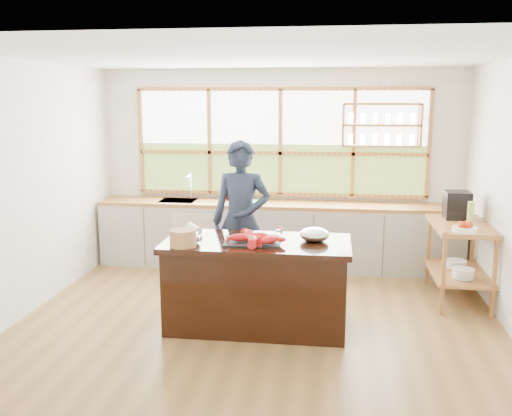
% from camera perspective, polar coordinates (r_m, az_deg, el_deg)
% --- Properties ---
extents(ground_plane, '(5.00, 5.00, 0.00)m').
position_cam_1_polar(ground_plane, '(6.15, 0.35, -11.02)').
color(ground_plane, olive).
extents(room_shell, '(5.02, 4.52, 2.71)m').
position_cam_1_polar(room_shell, '(6.23, 1.20, 5.90)').
color(room_shell, white).
rests_on(room_shell, ground_plane).
extents(back_counter, '(4.90, 0.63, 0.90)m').
position_cam_1_polar(back_counter, '(7.85, 2.05, -2.67)').
color(back_counter, '#B0ACA5').
rests_on(back_counter, ground_plane).
extents(right_shelf_unit, '(0.62, 1.10, 0.90)m').
position_cam_1_polar(right_shelf_unit, '(6.92, 19.71, -3.91)').
color(right_shelf_unit, '#A46C2A').
rests_on(right_shelf_unit, ground_plane).
extents(island, '(1.85, 0.90, 0.90)m').
position_cam_1_polar(island, '(5.81, 0.10, -7.59)').
color(island, black).
rests_on(island, ground_plane).
extents(cook, '(0.70, 0.48, 1.84)m').
position_cam_1_polar(cook, '(6.51, -1.49, -1.31)').
color(cook, '#1C263A').
rests_on(cook, ground_plane).
extents(potted_plant, '(0.16, 0.13, 0.25)m').
position_cam_1_polar(potted_plant, '(7.89, -2.83, 1.63)').
color(potted_plant, slate).
rests_on(potted_plant, back_counter).
extents(cutting_board, '(0.43, 0.34, 0.01)m').
position_cam_1_polar(cutting_board, '(7.81, -0.93, 0.66)').
color(cutting_board, green).
rests_on(cutting_board, back_counter).
extents(espresso_machine, '(0.28, 0.30, 0.32)m').
position_cam_1_polar(espresso_machine, '(7.11, 19.46, 0.28)').
color(espresso_machine, black).
rests_on(espresso_machine, right_shelf_unit).
extents(wine_bottle, '(0.08, 0.08, 0.29)m').
position_cam_1_polar(wine_bottle, '(6.67, 20.66, -0.62)').
color(wine_bottle, '#AEB451').
rests_on(wine_bottle, right_shelf_unit).
extents(fruit_bowl, '(0.26, 0.26, 0.11)m').
position_cam_1_polar(fruit_bowl, '(6.46, 20.16, -1.87)').
color(fruit_bowl, white).
rests_on(fruit_bowl, right_shelf_unit).
extents(slate_board, '(0.57, 0.43, 0.02)m').
position_cam_1_polar(slate_board, '(5.61, -0.34, -3.40)').
color(slate_board, black).
rests_on(slate_board, island).
extents(lobster_pile, '(0.52, 0.48, 0.08)m').
position_cam_1_polar(lobster_pile, '(5.57, -0.16, -3.00)').
color(lobster_pile, red).
rests_on(lobster_pile, slate_board).
extents(mixing_bowl_left, '(0.27, 0.27, 0.13)m').
position_cam_1_polar(mixing_bowl_left, '(5.64, -6.92, -2.90)').
color(mixing_bowl_left, silver).
rests_on(mixing_bowl_left, island).
extents(mixing_bowl_right, '(0.30, 0.30, 0.14)m').
position_cam_1_polar(mixing_bowl_right, '(5.70, 5.86, -2.66)').
color(mixing_bowl_right, silver).
rests_on(mixing_bowl_right, island).
extents(wine_glass, '(0.08, 0.08, 0.22)m').
position_cam_1_polar(wine_glass, '(5.38, 2.31, -2.36)').
color(wine_glass, white).
rests_on(wine_glass, island).
extents(wicker_basket, '(0.25, 0.25, 0.16)m').
position_cam_1_polar(wicker_basket, '(5.50, -7.32, -3.00)').
color(wicker_basket, '#AE784C').
rests_on(wicker_basket, island).
extents(parchment_roll, '(0.23, 0.30, 0.08)m').
position_cam_1_polar(parchment_roll, '(6.08, -6.21, -2.04)').
color(parchment_roll, white).
rests_on(parchment_roll, island).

